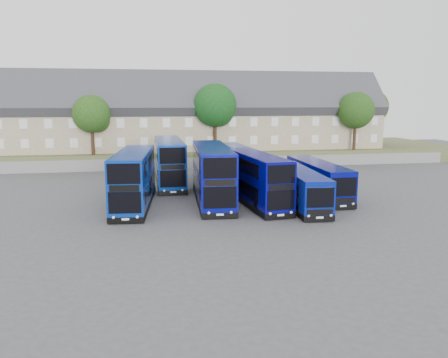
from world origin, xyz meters
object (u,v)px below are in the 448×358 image
coach_east_a (299,188)px  tree_mid (216,107)px  tree_west (93,115)px  tree_east (356,112)px  tree_far (371,108)px  dd_front_mid (212,175)px  dd_front_left (134,180)px

coach_east_a → tree_mid: tree_mid is taller
coach_east_a → tree_mid: size_ratio=1.24×
coach_east_a → tree_west: bearing=133.5°
tree_west → tree_mid: size_ratio=0.83×
tree_west → tree_mid: 16.04m
tree_east → tree_far: tree_far is taller
dd_front_mid → tree_far: bearing=45.8°
tree_west → tree_mid: tree_mid is taller
tree_east → dd_front_left: bearing=-145.2°
dd_front_mid → tree_far: 40.80m
tree_east → dd_front_mid: bearing=-138.9°
coach_east_a → tree_east: 29.09m
tree_east → tree_far: bearing=49.4°
tree_mid → tree_east: tree_mid is taller
tree_west → tree_east: size_ratio=0.94×
coach_east_a → tree_far: (22.48, 30.23, 6.23)m
coach_east_a → tree_far: bearing=56.8°
dd_front_left → tree_mid: 24.63m
dd_front_left → tree_far: tree_far is taller
dd_front_mid → tree_far: tree_far is taller
dd_front_left → coach_east_a: bearing=-3.8°
dd_front_left → tree_far: (36.37, 28.08, 5.45)m
tree_west → tree_east: tree_east is taller
dd_front_left → tree_east: size_ratio=1.45×
tree_east → tree_far: size_ratio=0.94×
tree_far → dd_front_mid: bearing=-137.0°
dd_front_mid → tree_west: 24.47m
dd_front_mid → tree_west: (-12.41, 20.57, 4.64)m
dd_front_left → tree_mid: (10.37, 21.58, 5.79)m
dd_front_left → tree_east: 37.32m
tree_east → tree_mid: bearing=178.6°
tree_east → tree_far: 9.23m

